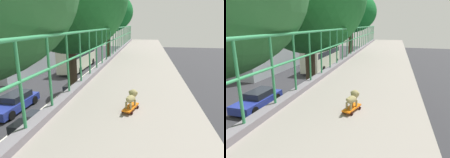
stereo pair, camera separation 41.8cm
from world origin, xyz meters
TOP-DOWN VIEW (x-y plane):
  - car_silver_fifth at (-4.75, 9.01)m, footprint 1.86×4.27m
  - car_blue_sixth at (-8.64, 12.63)m, footprint 1.86×4.59m
  - car_grey_seventh at (-4.85, 15.96)m, footprint 1.84×4.01m
  - city_bus at (-8.66, 27.84)m, footprint 2.54×10.47m
  - roadside_tree_farthest at (-2.52, 19.32)m, footprint 4.80×4.80m
  - toy_skateboard at (1.08, 3.01)m, footprint 0.28×0.47m
  - small_dog at (1.09, 3.04)m, footprint 0.22×0.37m

SIDE VIEW (x-z plane):
  - car_blue_sixth at x=-8.64m, z-range -0.03..1.26m
  - car_grey_seventh at x=-4.85m, z-range -0.01..1.36m
  - car_silver_fifth at x=-4.75m, z-range -0.03..1.41m
  - city_bus at x=-8.66m, z-range 0.22..3.77m
  - toy_skateboard at x=1.08m, z-range 5.04..5.12m
  - small_dog at x=1.09m, z-range 5.13..5.41m
  - roadside_tree_farthest at x=-2.52m, z-range 2.79..12.27m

